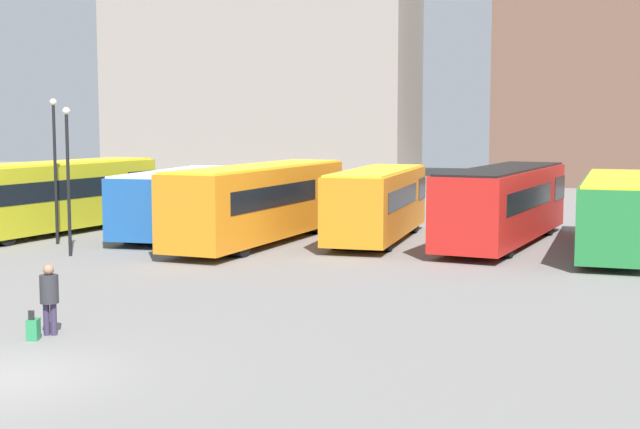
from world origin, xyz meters
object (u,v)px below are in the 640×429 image
at_px(lamp_post_1, 68,169).
at_px(traveler, 49,293).
at_px(bus_4, 504,202).
at_px(bus_2, 261,200).
at_px(bus_1, 180,200).
at_px(bus_3, 378,202).
at_px(bus_5, 617,210).
at_px(bus_0, 51,195).
at_px(suitcase, 33,329).
at_px(lamp_post_0, 55,159).

bearing_deg(lamp_post_1, traveler, -59.76).
height_order(bus_4, traveler, bus_4).
xyz_separation_m(bus_4, lamp_post_1, (-14.91, -7.97, 1.53)).
bearing_deg(traveler, bus_2, -14.34).
distance_m(bus_1, bus_3, 8.62).
bearing_deg(bus_3, lamp_post_1, 126.20).
bearing_deg(bus_5, bus_0, 96.10).
relative_size(bus_3, suitcase, 13.69).
height_order(suitcase, lamp_post_1, lamp_post_1).
bearing_deg(bus_2, bus_1, 79.37).
bearing_deg(bus_2, lamp_post_1, 140.63).
xyz_separation_m(bus_1, bus_3, (8.58, 0.81, 0.07)).
height_order(bus_3, bus_4, bus_4).
bearing_deg(bus_3, bus_5, -92.74).
xyz_separation_m(bus_2, bus_3, (4.37, 2.04, -0.12)).
xyz_separation_m(bus_0, lamp_post_1, (4.40, -5.56, 1.49)).
bearing_deg(suitcase, lamp_post_1, 11.37).
bearing_deg(suitcase, lamp_post_0, 13.89).
relative_size(bus_4, lamp_post_0, 2.05).
height_order(bus_4, suitcase, bus_4).
bearing_deg(bus_0, bus_5, -77.12).
bearing_deg(suitcase, bus_5, -52.45).
xyz_separation_m(bus_2, lamp_post_0, (-7.73, -2.76, 1.69)).
relative_size(bus_2, lamp_post_1, 2.24).
height_order(bus_2, suitcase, bus_2).
relative_size(bus_1, bus_4, 0.79).
relative_size(bus_1, bus_3, 0.98).
height_order(bus_2, lamp_post_0, lamp_post_0).
distance_m(bus_0, suitcase, 19.95).
xyz_separation_m(bus_3, bus_5, (9.37, -0.27, -0.06)).
distance_m(bus_0, traveler, 19.54).
bearing_deg(bus_0, bus_1, -69.99).
bearing_deg(traveler, bus_5, -52.98).
height_order(bus_2, bus_3, bus_2).
xyz_separation_m(bus_5, traveler, (-12.90, -17.99, -0.56)).
xyz_separation_m(bus_1, lamp_post_0, (-3.51, -3.99, 1.88)).
bearing_deg(bus_0, traveler, -137.91).
bearing_deg(bus_5, bus_1, 93.82).
distance_m(bus_5, lamp_post_0, 22.03).
xyz_separation_m(bus_3, traveler, (-3.53, -18.26, -0.62)).
bearing_deg(bus_3, bus_0, 96.59).
bearing_deg(bus_3, traveler, 167.99).
relative_size(bus_4, lamp_post_1, 2.19).
distance_m(bus_0, lamp_post_1, 7.25).
distance_m(bus_2, bus_5, 13.86).
distance_m(bus_3, lamp_post_1, 12.44).
bearing_deg(lamp_post_1, bus_2, 44.95).
distance_m(bus_2, bus_3, 4.83).
relative_size(bus_2, bus_5, 1.03).
bearing_deg(bus_1, lamp_post_0, 135.67).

